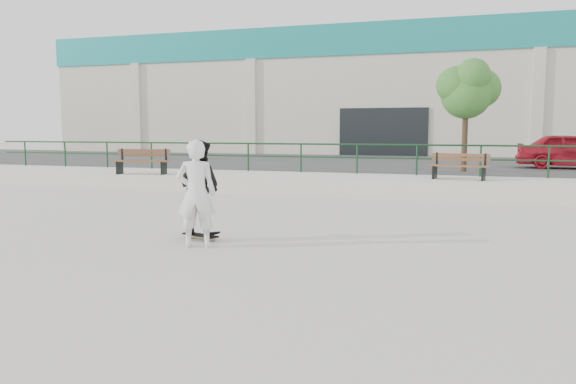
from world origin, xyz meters
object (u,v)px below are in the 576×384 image
(standing_skater, at_px, (199,188))
(seated_skater, at_px, (196,194))
(bench_left, at_px, (142,162))
(bench_right, at_px, (459,166))
(red_car, at_px, (572,151))
(tree, at_px, (467,88))
(skateboard, at_px, (200,236))

(standing_skater, relative_size, seated_skater, 0.93)
(bench_left, xyz_separation_m, bench_right, (10.32, 1.14, -0.03))
(red_car, relative_size, seated_skater, 2.17)
(bench_right, distance_m, seated_skater, 10.09)
(seated_skater, bearing_deg, red_car, -135.53)
(tree, distance_m, red_car, 5.32)
(bench_right, relative_size, seated_skater, 0.96)
(tree, xyz_separation_m, seated_skater, (-4.35, -12.50, -2.53))
(skateboard, bearing_deg, bench_left, 147.83)
(red_car, height_order, standing_skater, red_car)
(bench_left, relative_size, skateboard, 2.41)
(bench_right, xyz_separation_m, tree, (0.15, 3.33, 2.57))
(bench_left, distance_m, seated_skater, 10.09)
(tree, bearing_deg, red_car, 35.29)
(standing_skater, bearing_deg, red_car, -107.83)
(skateboard, distance_m, standing_skater, 0.89)
(tree, bearing_deg, bench_left, -156.85)
(seated_skater, bearing_deg, bench_left, -69.80)
(bench_right, bearing_deg, seated_skater, -104.78)
(red_car, bearing_deg, seated_skater, 153.95)
(skateboard, bearing_deg, bench_right, 82.02)
(skateboard, height_order, seated_skater, seated_skater)
(bench_left, bearing_deg, red_car, 14.75)
(tree, distance_m, standing_skater, 12.99)
(bench_right, relative_size, standing_skater, 1.03)
(skateboard, bearing_deg, tree, 88.35)
(red_car, bearing_deg, bench_left, 119.14)
(bench_right, relative_size, skateboard, 2.24)
(skateboard, distance_m, seated_skater, 1.08)
(bench_left, relative_size, tree, 0.49)
(tree, height_order, skateboard, tree)
(tree, relative_size, red_car, 0.98)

